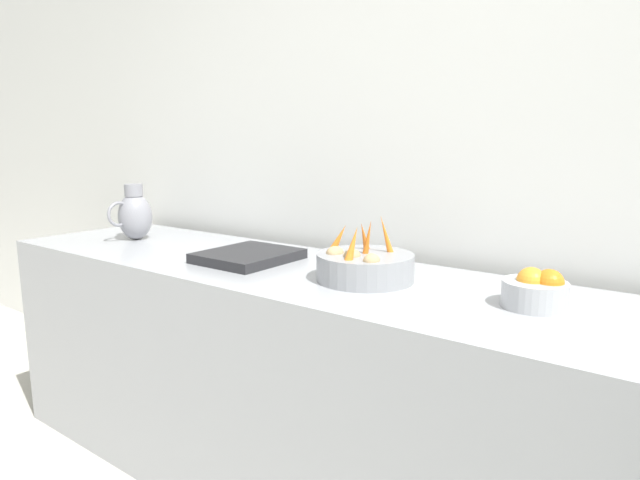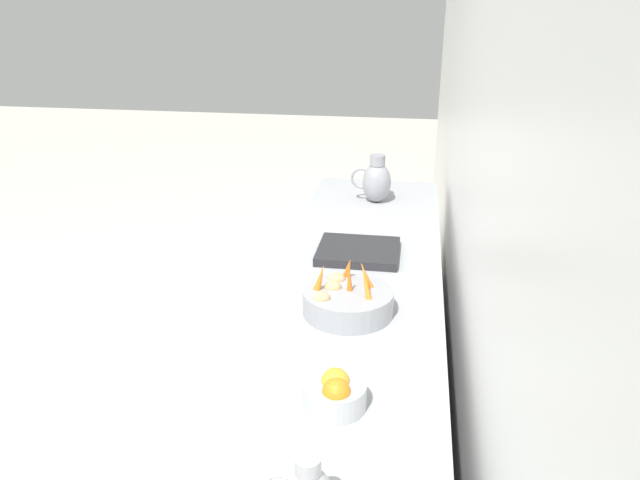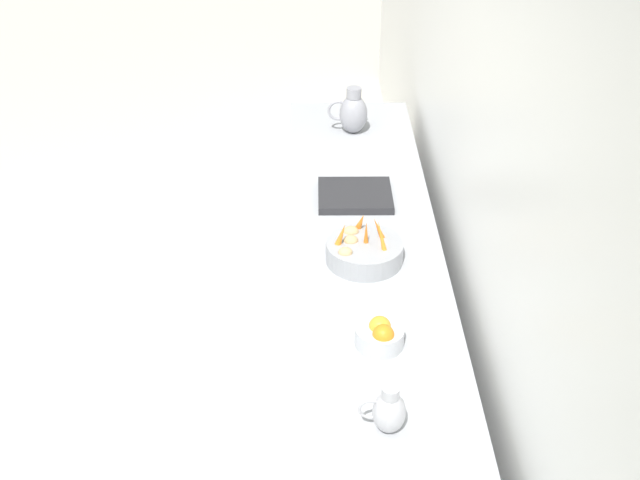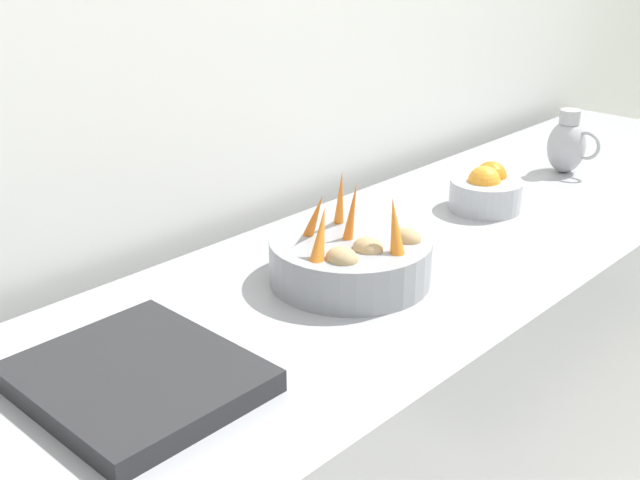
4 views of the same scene
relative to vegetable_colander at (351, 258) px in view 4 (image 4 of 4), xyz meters
name	(u,v)px [view 4 (image 4 of 4)]	position (x,y,z in m)	size (l,w,h in m)	color
prep_counter	(347,462)	(0.00, 0.00, -0.48)	(0.67, 3.26, 0.86)	#9EA0A5
vegetable_colander	(351,258)	(0.00, 0.00, 0.00)	(0.31, 0.31, 0.21)	gray
orange_bowl	(486,190)	(-0.03, 0.52, 0.00)	(0.17, 0.17, 0.11)	#ADAFB5
metal_pitcher_short	(567,145)	(-0.03, 0.92, 0.03)	(0.15, 0.10, 0.17)	#A3A3A8
counter_sink_basin	(137,378)	(0.01, -0.50, -0.03)	(0.34, 0.30, 0.04)	#232326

